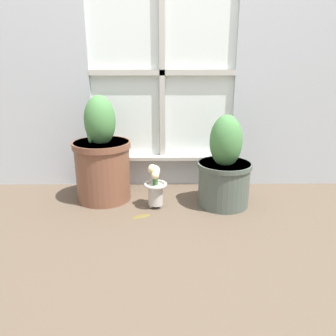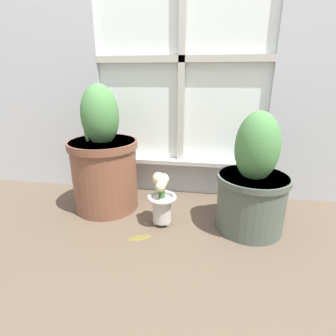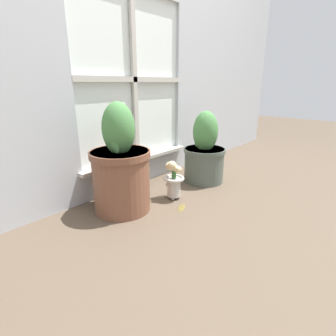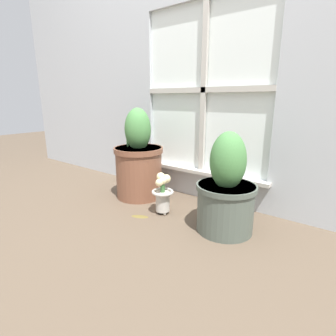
{
  "view_description": "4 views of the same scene",
  "coord_description": "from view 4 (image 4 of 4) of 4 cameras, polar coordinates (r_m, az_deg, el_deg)",
  "views": [
    {
      "loc": [
        0.02,
        -1.7,
        0.83
      ],
      "look_at": [
        0.03,
        0.16,
        0.23
      ],
      "focal_mm": 35.0,
      "sensor_mm": 36.0,
      "label": 1
    },
    {
      "loc": [
        0.17,
        -0.99,
        0.69
      ],
      "look_at": [
        -0.02,
        0.2,
        0.26
      ],
      "focal_mm": 28.0,
      "sensor_mm": 36.0,
      "label": 2
    },
    {
      "loc": [
        -1.29,
        -0.93,
        0.75
      ],
      "look_at": [
        -0.02,
        0.18,
        0.2
      ],
      "focal_mm": 28.0,
      "sensor_mm": 36.0,
      "label": 3
    },
    {
      "loc": [
        0.94,
        -1.1,
        0.71
      ],
      "look_at": [
        -0.03,
        0.15,
        0.3
      ],
      "focal_mm": 28.0,
      "sensor_mm": 36.0,
      "label": 4
    }
  ],
  "objects": [
    {
      "name": "ground_plane",
      "position": [
        1.61,
        -2.6,
        -11.45
      ],
      "size": [
        10.0,
        10.0,
        0.0
      ],
      "primitive_type": "plane",
      "color": "brown"
    },
    {
      "name": "wall_with_window",
      "position": [
        1.96,
        8.67,
        31.35
      ],
      "size": [
        4.4,
        0.1,
        2.5
      ],
      "color": "#B2B7BC",
      "rests_on": "ground_plane"
    },
    {
      "name": "flower_vase",
      "position": [
        1.66,
        -1.16,
        -5.47
      ],
      "size": [
        0.14,
        0.14,
        0.27
      ],
      "color": "#BCB7AD",
      "rests_on": "ground_plane"
    },
    {
      "name": "potted_plant_left",
      "position": [
        1.93,
        -6.39,
        1.21
      ],
      "size": [
        0.36,
        0.36,
        0.65
      ],
      "color": "brown",
      "rests_on": "ground_plane"
    },
    {
      "name": "fallen_leaf",
      "position": [
        1.67,
        -6.13,
        -10.37
      ],
      "size": [
        0.12,
        0.09,
        0.01
      ],
      "color": "brown",
      "rests_on": "ground_plane"
    },
    {
      "name": "potted_plant_right",
      "position": [
        1.45,
        12.54,
        -5.32
      ],
      "size": [
        0.32,
        0.32,
        0.55
      ],
      "color": "#4C564C",
      "rests_on": "ground_plane"
    }
  ]
}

